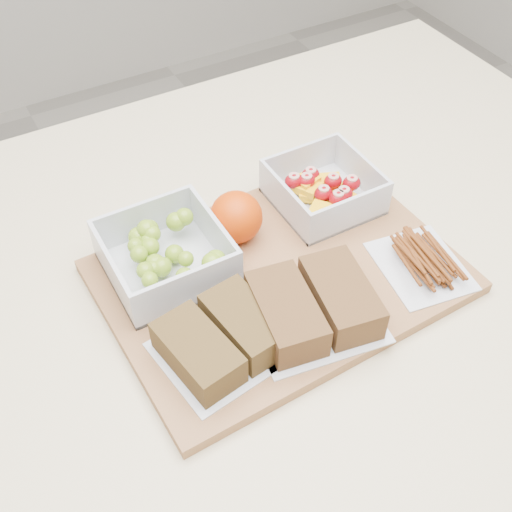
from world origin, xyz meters
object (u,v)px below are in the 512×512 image
at_px(orange, 236,217).
at_px(pretzel_bag, 422,259).
at_px(sandwich_bag_left, 222,339).
at_px(sandwich_bag_center, 314,306).
at_px(cutting_board, 280,276).
at_px(grape_container, 166,254).
at_px(fruit_container, 323,191).

xyz_separation_m(orange, pretzel_bag, (0.17, -0.16, -0.02)).
xyz_separation_m(sandwich_bag_left, sandwich_bag_center, (0.11, -0.01, 0.00)).
height_order(cutting_board, grape_container, grape_container).
xyz_separation_m(orange, sandwich_bag_left, (-0.10, -0.15, -0.01)).
bearing_deg(cutting_board, orange, 99.65).
bearing_deg(fruit_container, pretzel_bag, -75.83).
bearing_deg(grape_container, pretzel_bag, -28.74).
height_order(cutting_board, fruit_container, fruit_container).
bearing_deg(grape_container, sandwich_bag_left, -88.81).
bearing_deg(fruit_container, cutting_board, -144.59).
xyz_separation_m(grape_container, fruit_container, (0.23, 0.01, -0.00)).
bearing_deg(pretzel_bag, fruit_container, 104.17).
xyz_separation_m(sandwich_bag_center, pretzel_bag, (0.16, 0.00, -0.01)).
bearing_deg(cutting_board, grape_container, 146.09).
distance_m(grape_container, fruit_container, 0.23).
height_order(cutting_board, orange, orange).
bearing_deg(sandwich_bag_left, fruit_container, 33.14).
xyz_separation_m(cutting_board, sandwich_bag_left, (-0.11, -0.07, 0.03)).
xyz_separation_m(grape_container, pretzel_bag, (0.27, -0.15, -0.01)).
bearing_deg(orange, fruit_container, 0.45).
relative_size(sandwich_bag_center, pretzel_bag, 1.23).
bearing_deg(sandwich_bag_center, cutting_board, 87.24).
bearing_deg(fruit_container, sandwich_bag_left, -146.86).
height_order(grape_container, sandwich_bag_left, grape_container).
bearing_deg(pretzel_bag, orange, 137.52).
height_order(sandwich_bag_left, sandwich_bag_center, sandwich_bag_center).
height_order(cutting_board, sandwich_bag_left, sandwich_bag_left).
distance_m(sandwich_bag_left, sandwich_bag_center, 0.11).
bearing_deg(sandwich_bag_center, grape_container, 126.75).
height_order(grape_container, sandwich_bag_center, grape_container).
bearing_deg(sandwich_bag_left, sandwich_bag_center, -5.75).
height_order(grape_container, pretzel_bag, grape_container).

